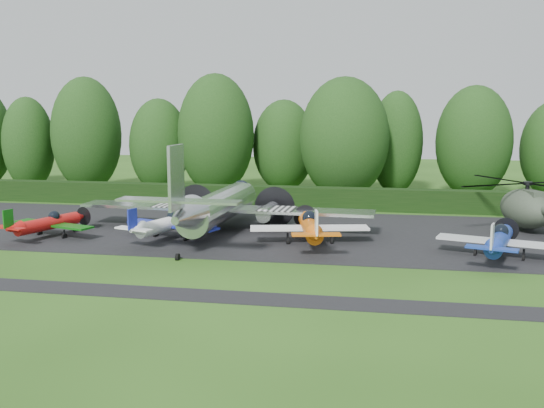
% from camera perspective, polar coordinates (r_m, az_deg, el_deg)
% --- Properties ---
extents(ground, '(160.00, 160.00, 0.00)m').
position_cam_1_polar(ground, '(35.76, -4.34, -5.73)').
color(ground, '#244814').
rests_on(ground, ground).
extents(apron, '(70.00, 18.00, 0.01)m').
position_cam_1_polar(apron, '(45.26, -1.17, -2.58)').
color(apron, black).
rests_on(apron, ground).
extents(taxiway_verge, '(70.00, 2.00, 0.00)m').
position_cam_1_polar(taxiway_verge, '(30.22, -7.21, -8.54)').
color(taxiway_verge, black).
rests_on(taxiway_verge, ground).
extents(hedgerow, '(90.00, 1.60, 2.00)m').
position_cam_1_polar(hedgerow, '(55.91, 1.05, -0.37)').
color(hedgerow, black).
rests_on(hedgerow, ground).
extents(transport_plane, '(22.49, 17.24, 7.21)m').
position_cam_1_polar(transport_plane, '(44.39, -5.04, -0.21)').
color(transport_plane, silver).
rests_on(transport_plane, ground).
extents(light_plane_red, '(6.66, 7.00, 2.56)m').
position_cam_1_polar(light_plane_red, '(45.59, -20.31, -1.70)').
color(light_plane_red, red).
rests_on(light_plane_red, ground).
extents(light_plane_white, '(7.21, 7.58, 2.77)m').
position_cam_1_polar(light_plane_white, '(42.67, -9.79, -1.85)').
color(light_plane_white, white).
rests_on(light_plane_white, ground).
extents(light_plane_orange, '(7.98, 8.39, 3.07)m').
position_cam_1_polar(light_plane_orange, '(40.47, 3.62, -2.14)').
color(light_plane_orange, orange).
rests_on(light_plane_orange, ground).
extents(light_plane_blue, '(7.48, 7.86, 2.87)m').
position_cam_1_polar(light_plane_blue, '(39.09, 20.59, -3.22)').
color(light_plane_blue, '#1A369C').
rests_on(light_plane_blue, ground).
extents(helicopter, '(11.61, 13.60, 3.74)m').
position_cam_1_polar(helicopter, '(48.53, 22.84, -0.10)').
color(helicopter, '#394435').
rests_on(helicopter, ground).
extents(tree_0, '(7.58, 7.58, 12.55)m').
position_cam_1_polar(tree_0, '(70.13, -17.06, 6.28)').
color(tree_0, black).
rests_on(tree_0, ground).
extents(tree_1, '(6.85, 6.85, 10.09)m').
position_cam_1_polar(tree_1, '(67.02, 1.12, 5.50)').
color(tree_1, black).
rests_on(tree_1, ground).
extents(tree_2, '(8.98, 8.98, 12.27)m').
position_cam_1_polar(tree_2, '(61.58, 6.81, 6.16)').
color(tree_2, black).
rests_on(tree_2, ground).
extents(tree_4, '(8.10, 8.10, 12.77)m').
position_cam_1_polar(tree_4, '(64.90, -5.30, 6.54)').
color(tree_4, black).
rests_on(tree_4, ground).
extents(tree_6, '(5.59, 5.59, 10.99)m').
position_cam_1_polar(tree_6, '(66.20, 11.62, 5.66)').
color(tree_6, black).
rests_on(tree_6, ground).
extents(tree_7, '(5.63, 5.63, 10.42)m').
position_cam_1_polar(tree_7, '(73.45, -21.95, 5.29)').
color(tree_7, black).
rests_on(tree_7, ground).
extents(tree_9, '(6.49, 6.49, 10.20)m').
position_cam_1_polar(tree_9, '(67.43, -10.57, 5.42)').
color(tree_9, black).
rests_on(tree_9, ground).
extents(tree_10, '(7.65, 7.65, 11.46)m').
position_cam_1_polar(tree_10, '(65.52, 18.46, 5.57)').
color(tree_10, black).
rests_on(tree_10, ground).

